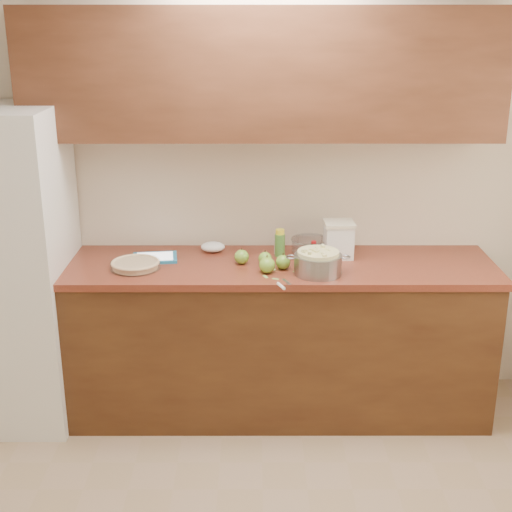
{
  "coord_description": "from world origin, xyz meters",
  "views": [
    {
      "loc": [
        -0.04,
        -2.32,
        2.27
      ],
      "look_at": [
        -0.03,
        1.43,
        0.98
      ],
      "focal_mm": 50.0,
      "sensor_mm": 36.0,
      "label": 1
    }
  ],
  "objects_px": {
    "colander": "(318,263)",
    "flour_canister": "(339,239)",
    "tablet": "(155,258)",
    "pie": "(135,265)"
  },
  "relations": [
    {
      "from": "pie",
      "to": "flour_canister",
      "type": "xyz_separation_m",
      "value": [
        1.14,
        0.2,
        0.08
      ]
    },
    {
      "from": "colander",
      "to": "flour_canister",
      "type": "distance_m",
      "value": 0.32
    },
    {
      "from": "colander",
      "to": "flour_canister",
      "type": "bearing_deg",
      "value": 63.76
    },
    {
      "from": "colander",
      "to": "tablet",
      "type": "distance_m",
      "value": 0.95
    },
    {
      "from": "colander",
      "to": "tablet",
      "type": "xyz_separation_m",
      "value": [
        -0.92,
        0.24,
        -0.05
      ]
    },
    {
      "from": "pie",
      "to": "colander",
      "type": "relative_size",
      "value": 0.79
    },
    {
      "from": "colander",
      "to": "flour_canister",
      "type": "height_order",
      "value": "flour_canister"
    },
    {
      "from": "pie",
      "to": "colander",
      "type": "distance_m",
      "value": 1.01
    },
    {
      "from": "flour_canister",
      "to": "tablet",
      "type": "height_order",
      "value": "flour_canister"
    },
    {
      "from": "colander",
      "to": "pie",
      "type": "bearing_deg",
      "value": 175.21
    }
  ]
}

